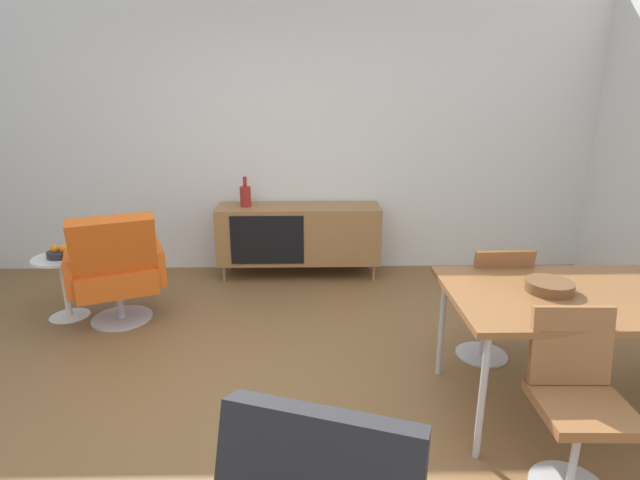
% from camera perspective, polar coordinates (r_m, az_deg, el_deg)
% --- Properties ---
extents(ground_plane, '(8.32, 8.32, 0.00)m').
position_cam_1_polar(ground_plane, '(3.06, -6.61, -19.59)').
color(ground_plane, brown).
extents(wall_back, '(6.80, 0.12, 2.80)m').
position_cam_1_polar(wall_back, '(5.07, -4.50, 12.17)').
color(wall_back, silver).
rests_on(wall_back, ground_plane).
extents(sideboard, '(1.60, 0.45, 0.72)m').
position_cam_1_polar(sideboard, '(4.95, -2.47, 0.74)').
color(sideboard, olive).
rests_on(sideboard, ground_plane).
extents(vase_cobalt, '(0.11, 0.11, 0.29)m').
position_cam_1_polar(vase_cobalt, '(4.89, -8.58, 5.06)').
color(vase_cobalt, maroon).
rests_on(vase_cobalt, sideboard).
extents(dining_table, '(1.60, 0.90, 0.74)m').
position_cam_1_polar(dining_table, '(3.15, 28.94, -6.09)').
color(dining_table, brown).
rests_on(dining_table, ground_plane).
extents(wooden_bowl_on_table, '(0.26, 0.26, 0.06)m').
position_cam_1_polar(wooden_bowl_on_table, '(3.04, 24.93, -4.86)').
color(wooden_bowl_on_table, brown).
rests_on(wooden_bowl_on_table, dining_table).
extents(dining_chair_front_left, '(0.41, 0.44, 0.86)m').
position_cam_1_polar(dining_chair_front_left, '(2.66, 27.51, -15.68)').
color(dining_chair_front_left, brown).
rests_on(dining_chair_front_left, ground_plane).
extents(dining_chair_back_left, '(0.41, 0.44, 0.86)m').
position_cam_1_polar(dining_chair_back_left, '(3.56, 19.12, -6.34)').
color(dining_chair_back_left, brown).
rests_on(dining_chair_back_left, ground_plane).
extents(lounge_chair_red, '(0.86, 0.83, 0.95)m').
position_cam_1_polar(lounge_chair_red, '(4.22, -22.45, -3.05)').
color(lounge_chair_red, '#D85919').
rests_on(lounge_chair_red, ground_plane).
extents(side_table_round, '(0.44, 0.44, 0.52)m').
position_cam_1_polar(side_table_round, '(4.58, -27.39, -4.11)').
color(side_table_round, white).
rests_on(side_table_round, ground_plane).
extents(fruit_bowl, '(0.20, 0.20, 0.11)m').
position_cam_1_polar(fruit_bowl, '(4.51, -27.78, -1.31)').
color(fruit_bowl, '#262628').
rests_on(fruit_bowl, side_table_round).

